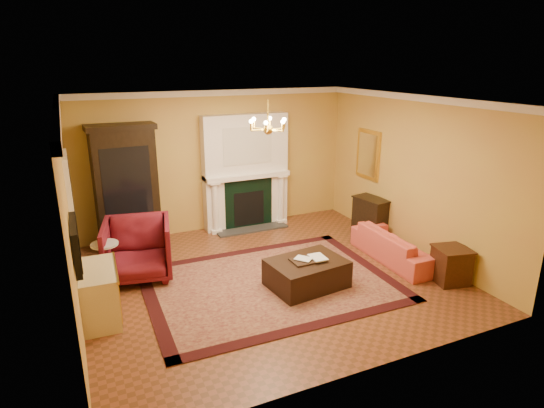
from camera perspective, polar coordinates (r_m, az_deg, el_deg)
floor at (r=7.97m, az=-0.46°, el=-9.21°), size 6.00×5.50×0.02m
ceiling at (r=7.13m, az=-0.52°, el=12.99°), size 6.00×5.50×0.02m
wall_back at (r=9.92m, az=-6.97°, el=5.35°), size 6.00×0.02×3.00m
wall_front at (r=5.16m, az=12.10°, el=-6.64°), size 6.00×0.02×3.00m
wall_left at (r=6.83m, az=-24.26°, el=-1.77°), size 0.02×5.50×3.00m
wall_right at (r=9.01m, az=17.34°, el=3.43°), size 0.02×5.50×3.00m
fireplace at (r=10.01m, az=-3.30°, el=3.76°), size 1.90×0.70×2.50m
crown_molding at (r=8.02m, az=-3.35°, el=12.97°), size 6.00×5.50×0.12m
doorway at (r=8.59m, az=-23.73°, el=-1.13°), size 0.08×1.05×2.10m
tv_panel at (r=6.31m, az=-23.42°, el=-4.64°), size 0.09×0.95×0.58m
gilt_mirror at (r=10.01m, az=11.97°, el=6.09°), size 0.06×0.76×1.05m
chandelier at (r=7.18m, az=-0.51°, el=9.79°), size 0.63×0.55×0.53m
oriental_rug at (r=7.73m, az=-0.28°, el=-9.96°), size 4.08×3.09×0.02m
china_cabinet at (r=9.36m, az=-17.82°, el=1.78°), size 1.20×0.60×2.33m
wingback_armchair at (r=8.07m, az=-16.51°, el=-5.15°), size 1.27×1.21×1.12m
pedestal_table at (r=7.92m, az=-20.05°, el=-6.83°), size 0.43×0.43×0.78m
commode at (r=7.08m, az=-20.81°, el=-10.47°), size 0.54×1.06×0.77m
coral_sofa at (r=8.78m, az=15.37°, el=-4.47°), size 0.61×1.95×0.76m
end_table at (r=8.24m, az=21.53°, el=-7.24°), size 0.60×0.60×0.59m
console_table at (r=9.86m, az=12.26°, el=-1.67°), size 0.53×0.77×0.80m
leather_ottoman at (r=7.57m, az=4.37°, el=-8.64°), size 1.30×1.01×0.45m
ottoman_tray at (r=7.44m, az=4.14°, el=-7.09°), size 0.44×0.35×0.03m
book_a at (r=7.30m, az=3.67°, el=-6.32°), size 0.17×0.14×0.26m
book_b at (r=7.39m, az=5.01°, el=-5.79°), size 0.24×0.03×0.32m
topiary_left at (r=9.66m, az=-7.54°, el=4.94°), size 0.18×0.18×0.48m
topiary_right at (r=10.13m, az=-0.06°, el=5.64°), size 0.17×0.17×0.46m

